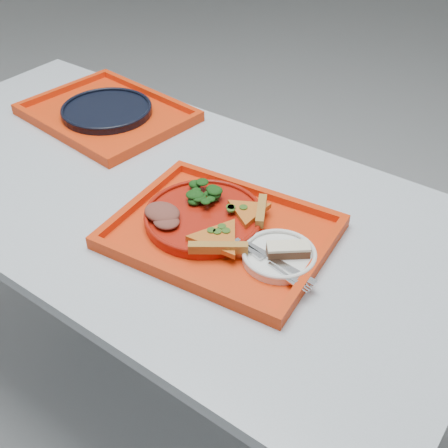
{
  "coord_description": "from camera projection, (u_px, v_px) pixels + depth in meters",
  "views": [
    {
      "loc": [
        0.81,
        -0.8,
        1.53
      ],
      "look_at": [
        0.25,
        -0.04,
        0.78
      ],
      "focal_mm": 45.0,
      "sensor_mm": 36.0,
      "label": 1
    }
  ],
  "objects": [
    {
      "name": "tray_far",
      "position": [
        108.0,
        115.0,
        1.64
      ],
      "size": [
        0.48,
        0.39,
        0.01
      ],
      "primitive_type": "cube",
      "rotation": [
        0.0,
        0.0,
        -0.1
      ],
      "color": "red",
      "rests_on": "table"
    },
    {
      "name": "tray_main",
      "position": [
        221.0,
        235.0,
        1.21
      ],
      "size": [
        0.48,
        0.4,
        0.01
      ],
      "primitive_type": "cube",
      "rotation": [
        0.0,
        0.0,
        0.11
      ],
      "color": "red",
      "rests_on": "table"
    },
    {
      "name": "pizza_slice_b",
      "position": [
        248.0,
        210.0,
        1.22
      ],
      "size": [
        0.15,
        0.14,
        0.02
      ],
      "primitive_type": null,
      "rotation": [
        0.0,
        0.0,
        3.64
      ],
      "color": "orange",
      "rests_on": "dinner_plate"
    },
    {
      "name": "ground",
      "position": [
        169.0,
        377.0,
        1.83
      ],
      "size": [
        10.0,
        10.0,
        0.0
      ],
      "primitive_type": "plane",
      "color": "gray",
      "rests_on": "ground"
    },
    {
      "name": "meat_portion",
      "position": [
        162.0,
        212.0,
        1.21
      ],
      "size": [
        0.08,
        0.07,
        0.03
      ],
      "primitive_type": "ellipsoid",
      "color": "brown",
      "rests_on": "dinner_plate"
    },
    {
      "name": "knife",
      "position": [
        277.0,
        261.0,
        1.11
      ],
      "size": [
        0.19,
        0.03,
        0.01
      ],
      "primitive_type": "cube",
      "rotation": [
        0.0,
        0.0,
        -0.1
      ],
      "color": "silver",
      "rests_on": "side_plate"
    },
    {
      "name": "navy_plate",
      "position": [
        107.0,
        111.0,
        1.63
      ],
      "size": [
        0.26,
        0.26,
        0.02
      ],
      "primitive_type": "cylinder",
      "color": "black",
      "rests_on": "tray_far"
    },
    {
      "name": "table",
      "position": [
        152.0,
        212.0,
        1.41
      ],
      "size": [
        1.6,
        0.8,
        0.75
      ],
      "color": "#A5AFB9",
      "rests_on": "ground"
    },
    {
      "name": "side_plate",
      "position": [
        279.0,
        257.0,
        1.13
      ],
      "size": [
        0.15,
        0.15,
        0.01
      ],
      "primitive_type": "cylinder",
      "color": "white",
      "rests_on": "tray_main"
    },
    {
      "name": "dinner_plate",
      "position": [
        204.0,
        218.0,
        1.23
      ],
      "size": [
        0.26,
        0.26,
        0.02
      ],
      "primitive_type": "cylinder",
      "color": "#9A160A",
      "rests_on": "tray_main"
    },
    {
      "name": "dessert_bar",
      "position": [
        288.0,
        250.0,
        1.12
      ],
      "size": [
        0.09,
        0.08,
        0.02
      ],
      "rotation": [
        0.0,
        0.0,
        0.7
      ],
      "color": "#492618",
      "rests_on": "side_plate"
    },
    {
      "name": "salad_heap",
      "position": [
        201.0,
        192.0,
        1.26
      ],
      "size": [
        0.08,
        0.07,
        0.04
      ],
      "primitive_type": "ellipsoid",
      "color": "black",
      "rests_on": "dinner_plate"
    },
    {
      "name": "pizza_slice_a",
      "position": [
        218.0,
        237.0,
        1.15
      ],
      "size": [
        0.17,
        0.18,
        0.02
      ],
      "primitive_type": null,
      "rotation": [
        0.0,
        0.0,
        2.19
      ],
      "color": "orange",
      "rests_on": "dinner_plate"
    },
    {
      "name": "fork",
      "position": [
        268.0,
        262.0,
        1.1
      ],
      "size": [
        0.19,
        0.06,
        0.01
      ],
      "primitive_type": "cube",
      "rotation": [
        0.0,
        0.0,
        -0.19
      ],
      "color": "silver",
      "rests_on": "side_plate"
    }
  ]
}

